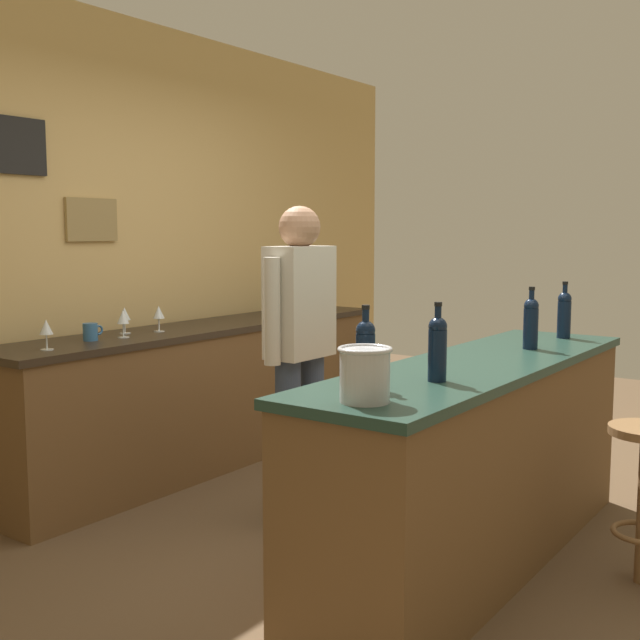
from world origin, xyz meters
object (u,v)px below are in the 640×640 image
wine_bottle_b (437,346)px  wine_glass_b (123,318)px  wine_glass_a (46,328)px  wine_bottle_a (365,351)px  wine_glass_d (159,313)px  wine_bottle_d (564,313)px  wine_glass_e (269,301)px  coffee_mug (91,332)px  wine_glass_c (125,315)px  wine_bottle_c (531,321)px  bartender (300,342)px  ice_bucket (365,373)px

wine_bottle_b → wine_glass_b: (0.22, 2.07, -0.05)m
wine_glass_a → wine_bottle_a: bearing=-88.4°
wine_bottle_a → wine_glass_d: bearing=68.2°
wine_bottle_b → wine_glass_a: 2.04m
wine_bottle_d → wine_glass_e: (0.04, 2.09, -0.05)m
wine_glass_e → wine_glass_b: bearing=-178.6°
wine_bottle_b → coffee_mug: (0.04, 2.12, -0.11)m
wine_bottle_a → wine_glass_c: (0.60, 2.04, -0.05)m
wine_bottle_c → wine_glass_e: 2.16m
wine_bottle_b → wine_bottle_c: size_ratio=1.00×
bartender → wine_bottle_a: (-0.72, -0.85, 0.12)m
wine_glass_a → wine_glass_c: 0.68m
wine_bottle_b → wine_glass_d: (0.52, 2.10, -0.05)m
wine_glass_b → wine_glass_c: bearing=47.1°
wine_glass_a → wine_glass_e: (1.85, 0.08, 0.00)m
wine_bottle_a → ice_bucket: bearing=-148.0°
wine_bottle_a → wine_glass_b: size_ratio=1.97×
wine_bottle_b → bartender: bearing=65.7°
bartender → coffee_mug: bartender is taller
wine_bottle_c → wine_bottle_a: bearing=173.3°
bartender → wine_glass_c: (-0.12, 1.19, 0.07)m
coffee_mug → wine_bottle_a: bearing=-98.6°
wine_glass_e → wine_bottle_b: bearing=-126.2°
wine_glass_a → coffee_mug: (0.35, 0.10, -0.06)m
coffee_mug → wine_glass_c: bearing=14.3°
wine_bottle_a → wine_bottle_d: bearing=-4.8°
wine_glass_d → ice_bucket: bearing=-115.5°
wine_bottle_a → coffee_mug: (0.30, 1.96, -0.11)m
ice_bucket → coffee_mug: (0.51, 2.09, -0.07)m
ice_bucket → wine_glass_e: size_ratio=1.21×
coffee_mug → wine_glass_e: bearing=-0.8°
wine_glass_d → coffee_mug: bearing=177.8°
wine_bottle_d → wine_glass_d: (-0.99, 2.09, -0.05)m
wine_glass_a → wine_glass_e: bearing=2.6°
wine_bottle_c → wine_glass_e: size_ratio=1.97×
ice_bucket → wine_glass_b: ice_bucket is taller
bartender → wine_bottle_a: bearing=-130.3°
ice_bucket → coffee_mug: size_ratio=1.50×
wine_bottle_c → wine_glass_b: bearing=111.1°
bartender → wine_glass_e: bartender is taller
wine_bottle_a → wine_glass_b: wine_bottle_a is taller
bartender → wine_glass_b: bearing=102.6°
wine_bottle_d → wine_glass_a: wine_bottle_d is taller
wine_bottle_a → coffee_mug: size_ratio=2.45×
wine_bottle_a → wine_bottle_c: same height
wine_bottle_a → wine_glass_b: bearing=75.9°
wine_glass_c → ice_bucket: bearing=-110.5°
wine_glass_c → wine_glass_e: 1.20m
wine_bottle_d → coffee_mug: size_ratio=2.45×
wine_bottle_b → wine_bottle_c: (1.01, 0.01, 0.00)m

